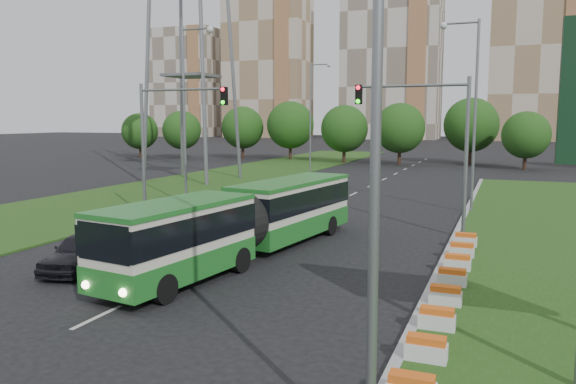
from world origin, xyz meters
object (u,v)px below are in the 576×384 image
at_px(traffic_mast_left, 166,129).
at_px(car_left_near, 84,251).
at_px(car_left_far, 219,207).
at_px(shopping_trolley, 130,289).
at_px(pedestrian, 130,277).
at_px(traffic_mast_median, 434,131).
at_px(articulated_bus, 245,221).

distance_m(traffic_mast_left, car_left_near, 12.19).
height_order(traffic_mast_left, car_left_far, traffic_mast_left).
distance_m(traffic_mast_left, shopping_trolley, 15.77).
distance_m(car_left_far, pedestrian, 14.92).
bearing_deg(shopping_trolley, traffic_mast_left, 108.05).
xyz_separation_m(traffic_mast_left, car_left_near, (3.24, -10.82, -4.59)).
distance_m(traffic_mast_median, car_left_far, 13.08).
xyz_separation_m(traffic_mast_median, articulated_bus, (-6.85, -7.62, -3.75)).
distance_m(car_left_near, shopping_trolley, 4.57).
bearing_deg(articulated_bus, car_left_far, 133.53).
distance_m(traffic_mast_median, articulated_bus, 10.91).
bearing_deg(car_left_far, shopping_trolley, -74.59).
bearing_deg(traffic_mast_median, car_left_far, 179.95).
xyz_separation_m(car_left_near, shopping_trolley, (3.93, -2.28, -0.46)).
xyz_separation_m(traffic_mast_median, traffic_mast_left, (-15.16, -1.00, 0.00)).
bearing_deg(pedestrian, car_left_far, -4.46).
bearing_deg(shopping_trolley, traffic_mast_median, 49.87).
xyz_separation_m(car_left_far, pedestrian, (4.37, -14.27, 0.01)).
bearing_deg(pedestrian, shopping_trolley, 17.16).
bearing_deg(pedestrian, articulated_bus, -30.26).
height_order(car_left_far, pedestrian, pedestrian).
xyz_separation_m(articulated_bus, shopping_trolley, (-1.15, -6.49, -1.29)).
bearing_deg(traffic_mast_median, traffic_mast_left, -176.23).
xyz_separation_m(traffic_mast_left, shopping_trolley, (7.16, -13.11, -5.05)).
distance_m(traffic_mast_left, pedestrian, 15.80).
bearing_deg(shopping_trolley, articulated_bus, 69.40).
xyz_separation_m(articulated_bus, car_left_near, (-5.07, -4.21, -0.84)).
bearing_deg(car_left_far, articulated_bus, -56.07).
height_order(traffic_mast_left, car_left_near, traffic_mast_left).
bearing_deg(car_left_far, traffic_mast_left, -162.19).
distance_m(traffic_mast_median, shopping_trolley, 16.98).
distance_m(car_left_near, pedestrian, 4.72).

